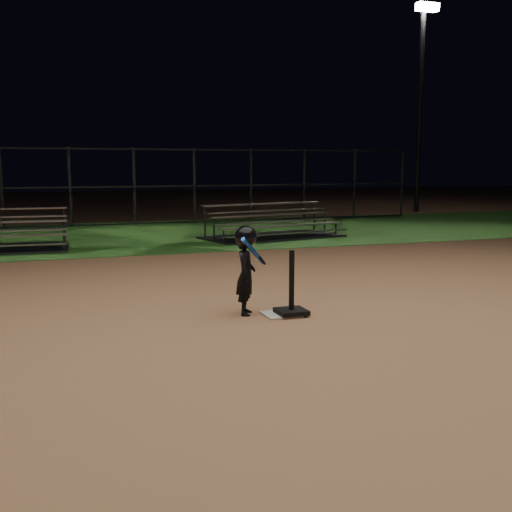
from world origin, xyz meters
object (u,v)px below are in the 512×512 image
Objects in this scene: child_batter at (246,268)px; bleacher_right at (273,231)px; home_plate at (281,314)px; batting_tee at (291,302)px; light_pole_right at (421,90)px.

child_batter is 8.67m from bleacher_right.
bleacher_right is (2.98, 8.17, 0.17)m from home_plate.
light_pole_right reaches higher than batting_tee.
child_batter is 0.14× the size of light_pole_right.
light_pole_right is (12.00, 14.94, 4.93)m from home_plate.
child_batter is 0.30× the size of bleacher_right.
bleacher_right reaches higher than batting_tee.
batting_tee is at bearing -93.65° from child_batter.
light_pole_right is (9.02, 6.78, 4.76)m from bleacher_right.
home_plate is at bearing -128.77° from light_pole_right.
bleacher_right is at bearing 70.83° from batting_tee.
child_batter is at bearing 154.57° from batting_tee.
child_batter reaches higher than bleacher_right.
bleacher_right is at bearing -1.34° from child_batter.
child_batter is at bearing 153.98° from home_plate.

